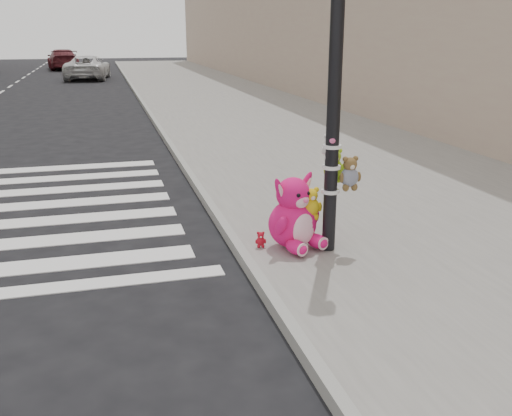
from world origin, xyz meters
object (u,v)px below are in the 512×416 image
object	(u,v)px
pink_bunny	(294,218)
red_teddy	(261,239)
signal_pole	(334,121)
car_white_near	(88,68)

from	to	relation	value
pink_bunny	red_teddy	world-z (taller)	pink_bunny
pink_bunny	red_teddy	size ratio (longest dim) A/B	4.56
signal_pole	car_white_near	xyz separation A→B (m)	(-3.23, 29.83, -1.05)
pink_bunny	red_teddy	bearing A→B (deg)	142.44
car_white_near	pink_bunny	bearing A→B (deg)	101.59
red_teddy	car_white_near	size ratio (longest dim) A/B	0.04
red_teddy	car_white_near	world-z (taller)	car_white_near
signal_pole	pink_bunny	world-z (taller)	signal_pole
signal_pole	pink_bunny	distance (m)	1.28
red_teddy	car_white_near	distance (m)	29.69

